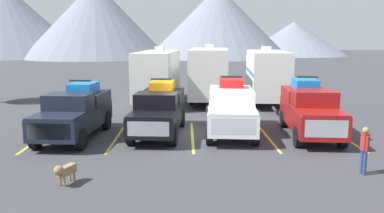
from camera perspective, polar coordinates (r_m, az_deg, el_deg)
ground_plane at (r=18.20m, az=0.04°, el=-4.09°), size 240.00×240.00×0.00m
pickup_truck_a at (r=18.27m, az=-16.59°, el=-0.75°), size 2.50×5.41×2.51m
pickup_truck_b at (r=18.21m, az=-4.80°, el=-0.46°), size 2.44×5.41×2.51m
pickup_truck_c at (r=18.28m, az=5.73°, el=-0.22°), size 2.56×5.45×2.62m
pickup_truck_d at (r=18.64m, az=16.72°, el=-0.40°), size 2.43×5.51×2.64m
lot_stripe_a at (r=19.01m, az=-20.94°, el=-4.14°), size 0.12×5.50×0.01m
lot_stripe_b at (r=18.14m, az=-10.77°, el=-4.31°), size 0.12×5.50×0.01m
lot_stripe_c at (r=17.88m, az=0.05°, el=-4.34°), size 0.12×5.50×0.01m
lot_stripe_d at (r=18.26m, az=10.81°, el=-4.22°), size 0.12×5.50×0.01m
lot_stripe_e at (r=19.24m, az=20.79°, el=-3.97°), size 0.12×5.50×0.01m
camper_trailer_a at (r=26.28m, az=-5.00°, el=4.69°), size 2.87×8.19×3.81m
camper_trailer_b at (r=26.56m, az=2.47°, el=4.94°), size 2.96×7.39×3.97m
camper_trailer_c at (r=26.84m, az=10.85°, el=4.67°), size 2.88×7.77×3.82m
person_a at (r=14.00m, az=23.77°, el=-5.43°), size 0.22×0.35×1.59m
dog at (r=12.64m, az=-18.08°, el=-8.85°), size 0.52×0.89×0.70m
mountain_ridge at (r=92.95m, az=-12.55°, el=11.49°), size 148.33×42.14×17.01m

